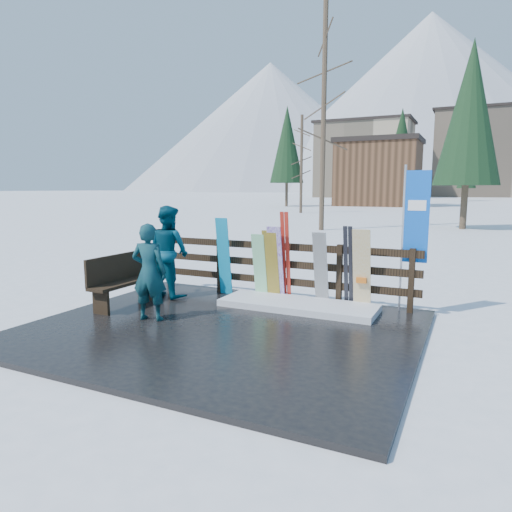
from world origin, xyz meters
The scene contains 19 objects.
ground centered at (0.00, 0.00, 0.00)m, with size 700.00×700.00×0.00m, color white.
deck centered at (0.00, 0.00, 0.04)m, with size 6.00×5.00×0.08m, color black.
fence centered at (0.00, 2.20, 0.74)m, with size 5.60×0.10×1.15m.
snow_patch centered at (0.70, 1.60, 0.14)m, with size 2.88×1.00×0.12m, color white.
bench centered at (-2.36, 0.34, 0.60)m, with size 0.41×1.50×0.97m.
snowboard_0 centered at (-1.07, 1.98, 0.88)m, with size 0.27×0.03×1.61m, color #0C8BBC.
snowboard_1 centered at (-0.26, 1.98, 0.73)m, with size 0.27×0.03×1.32m, color white.
snowboard_2 centered at (-0.01, 1.98, 0.78)m, with size 0.30×0.03×1.41m, color yellow.
snowboard_3 centered at (0.09, 1.98, 0.82)m, with size 0.28×0.03×1.49m, color white.
snowboard_4 centered at (1.00, 1.98, 0.78)m, with size 0.26×0.03×1.43m, color black.
snowboard_5 centered at (1.77, 1.98, 0.82)m, with size 0.31×0.03×1.51m, color silver.
ski_pair_a centered at (0.27, 2.05, 0.96)m, with size 0.16×0.24×1.75m.
ski_pair_b centered at (1.50, 2.05, 0.84)m, with size 0.17×0.29×1.53m.
rental_flag centered at (2.58, 2.25, 1.69)m, with size 0.45×0.04×2.60m.
person_front centered at (-1.29, -0.16, 0.89)m, with size 0.59×0.39×1.63m, color #13574E.
person_back centered at (-2.01, 1.37, 1.01)m, with size 0.90×0.70×1.86m, color #07455C.
resort_buildings centered at (1.03, 115.41, 9.81)m, with size 73.00×87.60×22.60m.
trees centered at (3.19, 48.18, 5.93)m, with size 42.26×68.77×13.17m.
mountains centered at (-10.50, 328.41, 50.20)m, with size 520.00×260.00×120.00m.
Camera 1 is at (3.52, -6.12, 2.27)m, focal length 32.00 mm.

